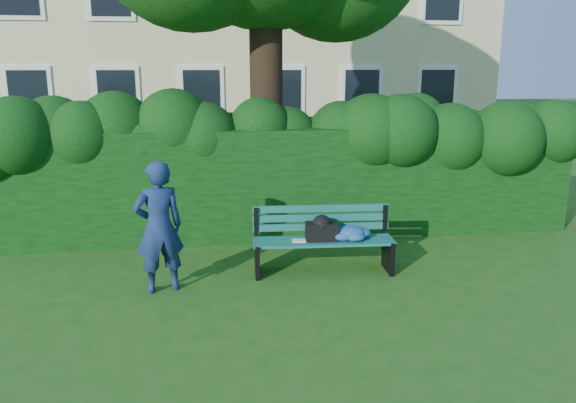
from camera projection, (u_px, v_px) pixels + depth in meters
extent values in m
plane|color=#224F17|center=(294.00, 282.00, 7.39)|extent=(80.00, 80.00, 0.00)
cube|color=white|center=(29.00, 95.00, 15.70)|extent=(1.30, 0.08, 1.60)
cube|color=black|center=(28.00, 95.00, 15.67)|extent=(1.05, 0.04, 1.35)
cube|color=white|center=(117.00, 94.00, 16.04)|extent=(1.30, 0.08, 1.60)
cube|color=black|center=(117.00, 94.00, 16.00)|extent=(1.05, 0.04, 1.35)
cube|color=white|center=(202.00, 94.00, 16.37)|extent=(1.30, 0.08, 1.60)
cube|color=black|center=(202.00, 94.00, 16.33)|extent=(1.05, 0.04, 1.35)
cube|color=white|center=(283.00, 93.00, 16.70)|extent=(1.30, 0.08, 1.60)
cube|color=black|center=(283.00, 93.00, 16.66)|extent=(1.05, 0.04, 1.35)
cube|color=white|center=(361.00, 93.00, 17.03)|extent=(1.30, 0.08, 1.60)
cube|color=black|center=(362.00, 93.00, 16.99)|extent=(1.05, 0.04, 1.35)
cube|color=white|center=(437.00, 92.00, 17.36)|extent=(1.30, 0.08, 1.60)
cube|color=black|center=(437.00, 92.00, 17.32)|extent=(1.05, 0.04, 1.35)
cube|color=black|center=(274.00, 182.00, 9.30)|extent=(10.00, 1.00, 1.80)
cylinder|color=black|center=(266.00, 80.00, 9.65)|extent=(0.57, 0.57, 5.10)
cube|color=#105451|center=(325.00, 245.00, 7.47)|extent=(1.92, 0.21, 0.04)
cube|color=#105451|center=(324.00, 242.00, 7.58)|extent=(1.92, 0.21, 0.04)
cube|color=#105451|center=(323.00, 240.00, 7.70)|extent=(1.92, 0.21, 0.04)
cube|color=#105451|center=(322.00, 237.00, 7.82)|extent=(1.92, 0.21, 0.04)
cube|color=#105451|center=(321.00, 227.00, 7.86)|extent=(1.91, 0.15, 0.10)
cube|color=#105451|center=(321.00, 218.00, 7.84)|extent=(1.91, 0.15, 0.10)
cube|color=#105451|center=(321.00, 208.00, 7.82)|extent=(1.91, 0.15, 0.10)
cube|color=black|center=(257.00, 259.00, 7.62)|extent=(0.09, 0.50, 0.44)
cube|color=black|center=(256.00, 223.00, 7.77)|extent=(0.06, 0.06, 0.45)
cube|color=black|center=(257.00, 245.00, 7.52)|extent=(0.08, 0.42, 0.05)
cube|color=black|center=(388.00, 255.00, 7.77)|extent=(0.09, 0.50, 0.44)
cube|color=black|center=(385.00, 220.00, 7.92)|extent=(0.06, 0.06, 0.45)
cube|color=black|center=(390.00, 241.00, 7.67)|extent=(0.08, 0.42, 0.05)
cube|color=white|center=(299.00, 241.00, 7.56)|extent=(0.19, 0.14, 0.02)
cube|color=black|center=(322.00, 231.00, 7.61)|extent=(0.45, 0.27, 0.24)
imported|color=navy|center=(159.00, 227.00, 6.93)|extent=(0.70, 0.57, 1.67)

